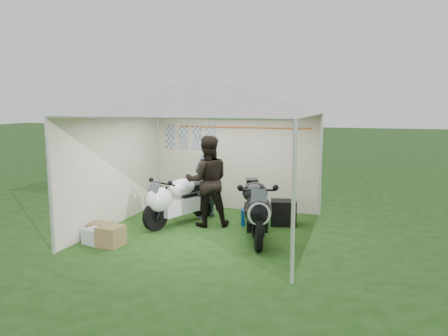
{
  "coord_description": "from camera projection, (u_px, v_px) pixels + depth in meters",
  "views": [
    {
      "loc": [
        2.85,
        -7.84,
        2.5
      ],
      "look_at": [
        0.26,
        0.35,
        1.23
      ],
      "focal_mm": 35.0,
      "sensor_mm": 36.0,
      "label": 1
    }
  ],
  "objects": [
    {
      "name": "motorcycle_white",
      "position": [
        177.0,
        199.0,
        9.04
      ],
      "size": [
        1.0,
        1.89,
        0.98
      ],
      "rotation": [
        0.0,
        0.0,
        -0.39
      ],
      "color": "black",
      "rests_on": "ground"
    },
    {
      "name": "paddock_stand",
      "position": [
        252.0,
        217.0,
        9.09
      ],
      "size": [
        0.5,
        0.4,
        0.33
      ],
      "primitive_type": "cube",
      "rotation": [
        0.0,
        0.0,
        0.31
      ],
      "color": "blue",
      "rests_on": "ground"
    },
    {
      "name": "person_dark_jacket",
      "position": [
        207.0,
        181.0,
        8.92
      ],
      "size": [
        1.12,
        1.01,
        1.86
      ],
      "primitive_type": "imported",
      "rotation": [
        0.0,
        0.0,
        3.56
      ],
      "color": "black",
      "rests_on": "ground"
    },
    {
      "name": "person_blue_jacket",
      "position": [
        206.0,
        178.0,
        9.54
      ],
      "size": [
        0.6,
        0.75,
        1.78
      ],
      "primitive_type": "imported",
      "rotation": [
        0.0,
        0.0,
        -1.88
      ],
      "color": "slate",
      "rests_on": "ground"
    },
    {
      "name": "motorcycle_black",
      "position": [
        256.0,
        208.0,
        8.04
      ],
      "size": [
        0.96,
        2.12,
        1.07
      ],
      "rotation": [
        0.0,
        0.0,
        0.31
      ],
      "color": "black",
      "rests_on": "ground"
    },
    {
      "name": "canopy_tent",
      "position": [
        206.0,
        100.0,
        8.27
      ],
      "size": [
        5.66,
        5.66,
        3.0
      ],
      "color": "silver",
      "rests_on": "ground"
    },
    {
      "name": "crate_0",
      "position": [
        96.0,
        236.0,
        7.84
      ],
      "size": [
        0.48,
        0.42,
        0.28
      ],
      "primitive_type": "cube",
      "rotation": [
        0.0,
        0.0,
        -0.26
      ],
      "color": "silver",
      "rests_on": "ground"
    },
    {
      "name": "equipment_box",
      "position": [
        283.0,
        213.0,
        9.05
      ],
      "size": [
        0.59,
        0.51,
        0.52
      ],
      "primitive_type": "cube",
      "rotation": [
        0.0,
        0.0,
        0.21
      ],
      "color": "black",
      "rests_on": "ground"
    },
    {
      "name": "crate_2",
      "position": [
        92.0,
        237.0,
        7.92
      ],
      "size": [
        0.33,
        0.3,
        0.2
      ],
      "primitive_type": "cube",
      "rotation": [
        0.0,
        0.0,
        0.31
      ],
      "color": "silver",
      "rests_on": "ground"
    },
    {
      "name": "crate_1",
      "position": [
        111.0,
        236.0,
        7.71
      ],
      "size": [
        0.43,
        0.43,
        0.36
      ],
      "primitive_type": "cube",
      "rotation": [
        0.0,
        0.0,
        -0.08
      ],
      "color": "olive",
      "rests_on": "ground"
    },
    {
      "name": "ground",
      "position": [
        206.0,
        231.0,
        8.61
      ],
      "size": [
        80.0,
        80.0,
        0.0
      ],
      "primitive_type": "plane",
      "color": "#1D4312",
      "rests_on": "ground"
    },
    {
      "name": "crate_3",
      "position": [
        101.0,
        230.0,
        8.2
      ],
      "size": [
        0.47,
        0.37,
        0.29
      ],
      "primitive_type": "cube",
      "rotation": [
        0.0,
        0.0,
        0.15
      ],
      "color": "olive",
      "rests_on": "ground"
    }
  ]
}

